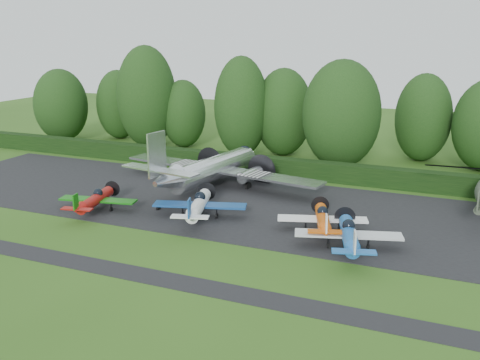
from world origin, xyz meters
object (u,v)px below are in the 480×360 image
at_px(light_plane_red, 96,200).
at_px(light_plane_orange, 323,219).
at_px(transport_plane, 212,169).
at_px(light_plane_white, 199,205).
at_px(light_plane_blue, 349,235).

xyz_separation_m(light_plane_red, light_plane_orange, (19.61, 2.66, 0.02)).
height_order(transport_plane, light_plane_red, transport_plane).
relative_size(transport_plane, light_plane_white, 2.73).
bearing_deg(light_plane_white, light_plane_orange, 21.54).
relative_size(light_plane_red, light_plane_white, 0.88).
bearing_deg(light_plane_orange, light_plane_white, -157.30).
relative_size(light_plane_white, light_plane_blue, 1.02).
relative_size(transport_plane, light_plane_red, 3.11).
distance_m(light_plane_red, light_plane_blue, 22.23).
height_order(light_plane_red, light_plane_white, light_plane_white).
bearing_deg(light_plane_orange, transport_plane, 166.95).
height_order(light_plane_orange, light_plane_blue, light_plane_blue).
relative_size(light_plane_orange, light_plane_blue, 0.91).
height_order(transport_plane, light_plane_orange, transport_plane).
distance_m(light_plane_red, light_plane_orange, 19.79).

